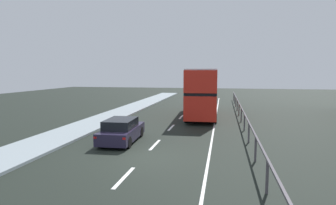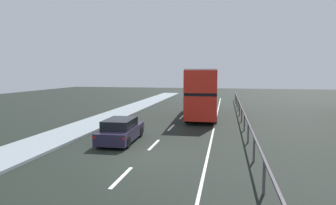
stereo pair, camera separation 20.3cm
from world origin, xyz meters
The scene contains 6 objects.
ground_plane centered at (0.00, 0.00, -0.05)m, with size 75.27×120.00×0.10m, color black.
near_sidewalk_kerb centered at (-6.25, 0.00, 0.07)m, with size 2.96×80.00×0.14m, color gray.
lane_paint_markings centered at (1.93, 8.36, 0.00)m, with size 3.23×46.00×0.01m.
bridge_side_railing centered at (5.19, 9.00, 0.96)m, with size 0.10×42.00×1.19m.
double_decker_bus_red centered at (1.78, 13.68, 2.30)m, with size 2.96×11.17×4.30m.
hatchback_car_near centered at (-2.07, 2.56, 0.66)m, with size 1.94×4.20×1.37m.
Camera 1 is at (3.69, -12.82, 4.05)m, focal length 30.26 mm.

